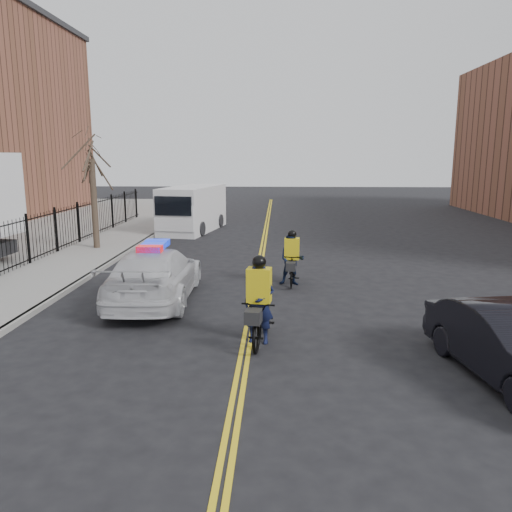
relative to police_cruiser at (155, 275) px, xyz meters
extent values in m
plane|color=black|center=(2.94, -2.08, -0.81)|extent=(120.00, 120.00, 0.00)
cube|color=yellow|center=(2.86, 5.92, -0.80)|extent=(0.10, 60.00, 0.01)
cube|color=yellow|center=(3.02, 5.92, -0.80)|extent=(0.10, 60.00, 0.01)
cube|color=gray|center=(-4.56, 5.92, -0.73)|extent=(3.00, 60.00, 0.15)
cube|color=gray|center=(-3.06, 5.92, -0.73)|extent=(0.20, 60.00, 0.15)
cylinder|color=#32281E|center=(-4.66, 7.92, 1.34)|extent=(0.28, 0.28, 4.00)
imported|color=silver|center=(0.00, 0.00, -0.01)|extent=(2.42, 5.60, 1.60)
cube|color=#0C26CC|center=(0.00, 0.00, 0.88)|extent=(0.72, 1.49, 0.16)
imported|color=black|center=(8.13, -5.05, -0.09)|extent=(2.24, 4.54, 1.43)
cube|color=white|center=(-1.28, 14.42, 0.48)|extent=(3.24, 6.33, 2.57)
cube|color=white|center=(-1.73, 11.83, 0.25)|extent=(2.30, 1.25, 1.34)
cube|color=black|center=(-1.81, 11.39, 0.92)|extent=(2.00, 0.45, 1.01)
cylinder|color=black|center=(-2.63, 12.84, -0.42)|extent=(0.41, 0.82, 0.78)
cylinder|color=black|center=(-0.54, 12.48, -0.42)|extent=(0.41, 0.82, 0.78)
cylinder|color=black|center=(-2.02, 16.36, -0.42)|extent=(0.41, 0.82, 0.78)
cylinder|color=black|center=(0.07, 16.00, -0.42)|extent=(0.41, 0.82, 0.78)
imported|color=black|center=(3.22, -3.25, -0.25)|extent=(1.00, 2.19, 1.11)
imported|color=black|center=(3.22, -3.25, 0.14)|extent=(0.75, 0.54, 1.90)
cube|color=gold|center=(3.22, -3.25, 0.56)|extent=(0.59, 0.44, 0.80)
sphere|color=black|center=(3.22, -3.25, 1.11)|extent=(0.32, 0.32, 0.32)
cube|color=black|center=(3.13, -3.99, 0.05)|extent=(0.39, 0.44, 0.30)
imported|color=black|center=(4.12, 2.11, -0.25)|extent=(0.66, 1.89, 1.11)
imported|color=black|center=(4.12, 2.11, 0.05)|extent=(0.88, 0.71, 1.72)
cube|color=gold|center=(4.12, 2.11, 0.43)|extent=(0.51, 0.37, 0.72)
sphere|color=black|center=(4.12, 2.11, 0.92)|extent=(0.29, 0.29, 0.29)
cube|color=black|center=(4.07, 1.44, -0.03)|extent=(0.34, 0.38, 0.27)
camera|label=1|loc=(3.64, -14.27, 3.45)|focal=35.00mm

